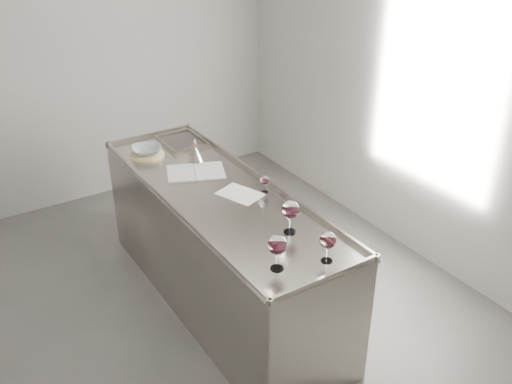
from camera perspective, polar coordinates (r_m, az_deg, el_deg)
room_shell at (r=3.32m, az=-9.08°, el=2.71°), size 4.54×5.04×2.84m
counter at (r=4.20m, az=-3.63°, el=-5.66°), size 0.77×2.42×0.97m
wine_glass_left at (r=3.10m, az=2.16°, el=-5.37°), size 0.11×0.11×0.22m
wine_glass_middle at (r=3.43m, az=3.48°, el=-1.83°), size 0.11×0.11×0.22m
wine_glass_right at (r=3.20m, az=7.21°, el=-4.86°), size 0.10×0.10×0.19m
wine_glass_small at (r=3.91m, az=0.88°, el=1.13°), size 0.06×0.06×0.13m
notebook at (r=4.25m, az=-6.03°, el=2.01°), size 0.50×0.43×0.02m
loose_paper_top at (r=3.93m, az=-1.60°, el=-0.18°), size 0.30×0.35×0.00m
trivet at (r=4.58m, az=-10.82°, el=3.70°), size 0.31×0.31×0.02m
ceramic_bowl at (r=4.56m, az=-10.86°, el=4.13°), size 0.28×0.28×0.06m
wine_funnel at (r=4.40m, az=-6.10°, el=3.72°), size 0.13×0.13×0.20m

